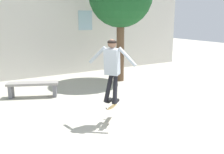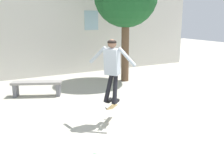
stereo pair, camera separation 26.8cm
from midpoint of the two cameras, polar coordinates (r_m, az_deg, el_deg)
ground_plane at (r=6.03m, az=6.84°, el=-12.45°), size 40.00×40.00×0.00m
building_backdrop at (r=11.84m, az=-14.29°, el=11.75°), size 15.22×0.52×5.54m
park_bench at (r=8.82m, az=-18.47°, el=-2.06°), size 1.69×1.02×0.51m
skater at (r=6.01m, az=-1.27°, el=2.68°), size 0.81×1.04×1.57m
skateboard_flipping at (r=6.36m, az=-1.18°, el=-6.83°), size 0.63×0.68×0.42m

